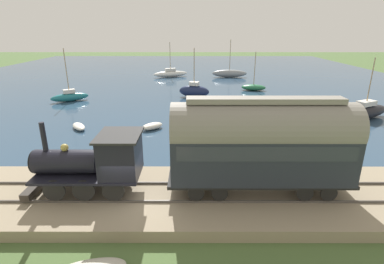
# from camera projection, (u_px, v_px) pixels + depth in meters

# --- Properties ---
(ground_plane) EXTENTS (200.00, 200.00, 0.00)m
(ground_plane) POSITION_uv_depth(u_px,v_px,m) (135.00, 207.00, 14.48)
(ground_plane) COLOR #476033
(harbor_water) EXTENTS (80.00, 80.00, 0.01)m
(harbor_water) POSITION_uv_depth(u_px,v_px,m) (178.00, 75.00, 55.73)
(harbor_water) COLOR #2D4760
(harbor_water) RESTS_ON ground
(rail_embankment) EXTENTS (5.94, 56.00, 0.66)m
(rail_embankment) POSITION_uv_depth(u_px,v_px,m) (136.00, 198.00, 14.76)
(rail_embankment) COLOR gray
(rail_embankment) RESTS_ON ground
(steam_locomotive) EXTENTS (2.35, 5.51, 3.50)m
(steam_locomotive) POSITION_uv_depth(u_px,v_px,m) (97.00, 160.00, 14.10)
(steam_locomotive) COLOR black
(steam_locomotive) RESTS_ON rail_embankment
(passenger_coach) EXTENTS (2.35, 8.68, 4.65)m
(passenger_coach) POSITION_uv_depth(u_px,v_px,m) (262.00, 142.00, 13.78)
(passenger_coach) COLOR black
(passenger_coach) RESTS_ON rail_embankment
(sailboat_green) EXTENTS (2.10, 3.55, 5.23)m
(sailboat_green) POSITION_uv_depth(u_px,v_px,m) (254.00, 87.00, 41.55)
(sailboat_green) COLOR #236B42
(sailboat_green) RESTS_ON harbor_water
(sailboat_navy) EXTENTS (2.46, 4.10, 5.98)m
(sailboat_navy) POSITION_uv_depth(u_px,v_px,m) (194.00, 91.00, 37.33)
(sailboat_navy) COLOR #192347
(sailboat_navy) RESTS_ON harbor_water
(sailboat_white) EXTENTS (3.45, 6.26, 5.94)m
(sailboat_white) POSITION_uv_depth(u_px,v_px,m) (170.00, 74.00, 53.05)
(sailboat_white) COLOR white
(sailboat_white) RESTS_ON harbor_water
(sailboat_teal) EXTENTS (3.15, 4.22, 6.07)m
(sailboat_teal) POSITION_uv_depth(u_px,v_px,m) (70.00, 96.00, 35.31)
(sailboat_teal) COLOR #1E707A
(sailboat_teal) RESTS_ON harbor_water
(sailboat_gray) EXTENTS (1.60, 6.10, 6.39)m
(sailboat_gray) POSITION_uv_depth(u_px,v_px,m) (229.00, 73.00, 52.67)
(sailboat_gray) COLOR gray
(sailboat_gray) RESTS_ON harbor_water
(sailboat_black) EXTENTS (4.26, 6.24, 5.72)m
(sailboat_black) POSITION_uv_depth(u_px,v_px,m) (365.00, 112.00, 28.33)
(sailboat_black) COLOR black
(sailboat_black) RESTS_ON harbor_water
(rowboat_off_pier) EXTENTS (2.26, 1.91, 0.45)m
(rowboat_off_pier) POSITION_uv_depth(u_px,v_px,m) (79.00, 126.00, 25.61)
(rowboat_off_pier) COLOR silver
(rowboat_off_pier) RESTS_ON harbor_water
(rowboat_near_shore) EXTENTS (2.12, 2.18, 0.55)m
(rowboat_near_shore) POSITION_uv_depth(u_px,v_px,m) (152.00, 126.00, 25.53)
(rowboat_near_shore) COLOR beige
(rowboat_near_shore) RESTS_ON harbor_water
(rowboat_far_out) EXTENTS (2.75, 2.33, 0.54)m
(rowboat_far_out) POSITION_uv_depth(u_px,v_px,m) (285.00, 153.00, 20.08)
(rowboat_far_out) COLOR silver
(rowboat_far_out) RESTS_ON harbor_water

